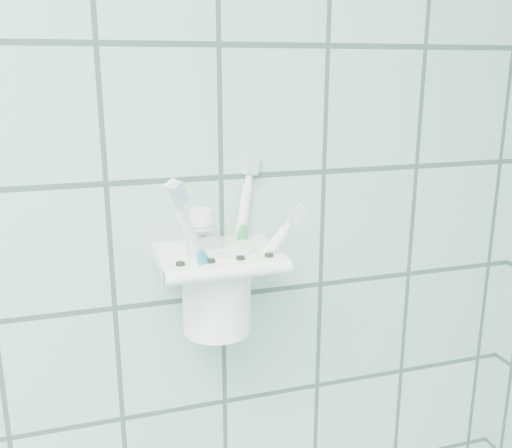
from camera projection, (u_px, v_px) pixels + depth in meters
holder_bracket at (218, 258)px, 0.65m from camera, size 0.14×0.11×0.04m
cup at (217, 286)px, 0.66m from camera, size 0.09×0.09×0.10m
toothbrush_pink at (223, 242)px, 0.64m from camera, size 0.07×0.06×0.20m
toothbrush_blue at (227, 240)px, 0.66m from camera, size 0.05×0.05×0.20m
toothbrush_orange at (210, 251)px, 0.65m from camera, size 0.09×0.05×0.17m
toothpaste_tube at (208, 261)px, 0.65m from camera, size 0.04×0.03×0.14m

